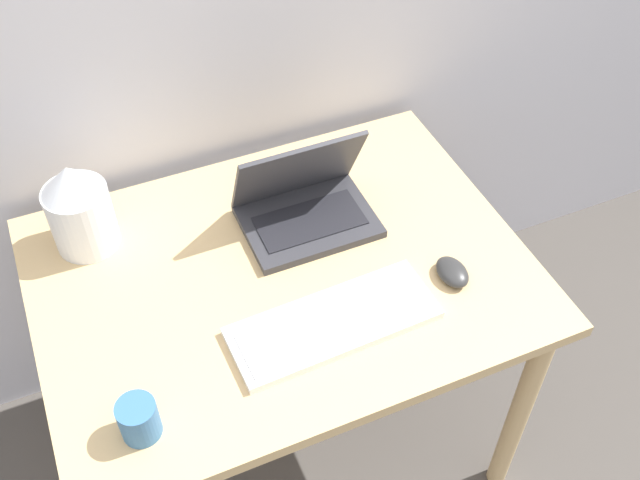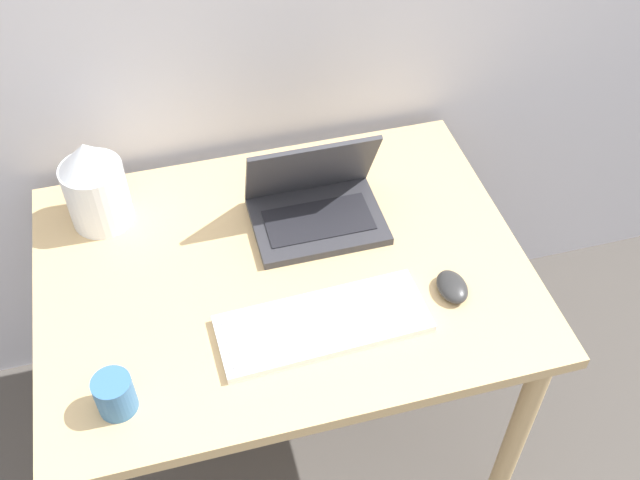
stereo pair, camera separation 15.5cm
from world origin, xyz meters
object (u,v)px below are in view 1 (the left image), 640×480
(vase, at_px, (78,207))
(mug, at_px, (139,419))
(keyboard, at_px, (334,322))
(mouse, at_px, (452,272))
(laptop, at_px, (304,203))

(vase, height_order, mug, vase)
(keyboard, bearing_deg, vase, 133.51)
(mouse, bearing_deg, vase, 149.29)
(mouse, relative_size, vase, 0.41)
(mug, bearing_deg, vase, 89.28)
(laptop, bearing_deg, mouse, -52.58)
(laptop, height_order, mouse, laptop)
(mouse, height_order, vase, vase)
(keyboard, relative_size, vase, 1.97)
(laptop, relative_size, keyboard, 0.68)
(mouse, relative_size, mug, 1.09)
(laptop, distance_m, mouse, 0.37)
(keyboard, bearing_deg, mug, -169.03)
(laptop, xyz_separation_m, mug, (-0.48, -0.39, -0.01))
(mug, bearing_deg, keyboard, 10.97)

